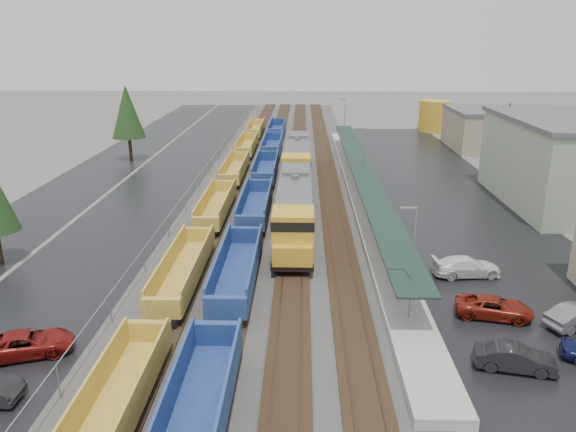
{
  "coord_description": "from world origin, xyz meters",
  "views": [
    {
      "loc": [
        2.71,
        -11.99,
        17.62
      ],
      "look_at": [
        1.42,
        36.63,
        2.0
      ],
      "focal_mm": 35.0,
      "sensor_mm": 36.0,
      "label": 1
    }
  ],
  "objects_px": {
    "well_string_blue": "(256,206)",
    "parked_car_east_b": "(494,307)",
    "well_string_yellow": "(217,206)",
    "parked_car_east_a": "(515,358)",
    "locomotive_trail": "(297,160)",
    "locomotive_lead": "(294,209)",
    "storage_tank": "(434,116)",
    "parked_car_east_c": "(466,267)",
    "parked_car_west_c": "(27,344)"
  },
  "relations": [
    {
      "from": "parked_car_east_b",
      "to": "parked_car_east_c",
      "type": "relative_size",
      "value": 0.95
    },
    {
      "from": "parked_car_east_b",
      "to": "well_string_yellow",
      "type": "bearing_deg",
      "value": 57.41
    },
    {
      "from": "locomotive_trail",
      "to": "locomotive_lead",
      "type": "bearing_deg",
      "value": -90.0
    },
    {
      "from": "storage_tank",
      "to": "parked_car_west_c",
      "type": "bearing_deg",
      "value": -116.85
    },
    {
      "from": "locomotive_trail",
      "to": "parked_car_east_b",
      "type": "xyz_separation_m",
      "value": [
        13.34,
        -36.47,
        -1.91
      ]
    },
    {
      "from": "well_string_yellow",
      "to": "parked_car_east_a",
      "type": "distance_m",
      "value": 33.94
    },
    {
      "from": "parked_car_west_c",
      "to": "parked_car_east_c",
      "type": "height_order",
      "value": "parked_car_east_c"
    },
    {
      "from": "locomotive_lead",
      "to": "well_string_blue",
      "type": "xyz_separation_m",
      "value": [
        -4.0,
        5.22,
        -1.39
      ]
    },
    {
      "from": "storage_tank",
      "to": "parked_car_east_b",
      "type": "bearing_deg",
      "value": -99.49
    },
    {
      "from": "locomotive_lead",
      "to": "well_string_yellow",
      "type": "height_order",
      "value": "locomotive_lead"
    },
    {
      "from": "well_string_yellow",
      "to": "parked_car_west_c",
      "type": "bearing_deg",
      "value": -105.17
    },
    {
      "from": "well_string_blue",
      "to": "parked_car_east_b",
      "type": "bearing_deg",
      "value": -50.04
    },
    {
      "from": "parked_car_east_c",
      "to": "parked_car_west_c",
      "type": "bearing_deg",
      "value": 106.73
    },
    {
      "from": "locomotive_trail",
      "to": "parked_car_east_c",
      "type": "bearing_deg",
      "value": -65.89
    },
    {
      "from": "well_string_blue",
      "to": "parked_car_east_c",
      "type": "height_order",
      "value": "well_string_blue"
    },
    {
      "from": "parked_car_east_a",
      "to": "well_string_yellow",
      "type": "bearing_deg",
      "value": 49.08
    },
    {
      "from": "storage_tank",
      "to": "parked_car_east_a",
      "type": "bearing_deg",
      "value": -99.35
    },
    {
      "from": "storage_tank",
      "to": "parked_car_east_b",
      "type": "distance_m",
      "value": 76.98
    },
    {
      "from": "locomotive_trail",
      "to": "parked_car_east_a",
      "type": "relative_size",
      "value": 4.96
    },
    {
      "from": "well_string_blue",
      "to": "storage_tank",
      "type": "height_order",
      "value": "storage_tank"
    },
    {
      "from": "parked_car_east_a",
      "to": "locomotive_lead",
      "type": "bearing_deg",
      "value": 41.93
    },
    {
      "from": "parked_car_east_a",
      "to": "parked_car_east_b",
      "type": "height_order",
      "value": "parked_car_east_a"
    },
    {
      "from": "locomotive_lead",
      "to": "parked_car_east_b",
      "type": "xyz_separation_m",
      "value": [
        13.34,
        -15.47,
        -1.91
      ]
    },
    {
      "from": "well_string_blue",
      "to": "parked_car_west_c",
      "type": "distance_m",
      "value": 28.32
    },
    {
      "from": "locomotive_trail",
      "to": "parked_car_east_b",
      "type": "relative_size",
      "value": 4.41
    },
    {
      "from": "well_string_blue",
      "to": "parked_car_west_c",
      "type": "height_order",
      "value": "well_string_blue"
    },
    {
      "from": "well_string_yellow",
      "to": "parked_car_west_c",
      "type": "height_order",
      "value": "well_string_yellow"
    },
    {
      "from": "parked_car_east_a",
      "to": "locomotive_trail",
      "type": "bearing_deg",
      "value": 28.24
    },
    {
      "from": "locomotive_trail",
      "to": "storage_tank",
      "type": "distance_m",
      "value": 47.24
    },
    {
      "from": "locomotive_lead",
      "to": "well_string_yellow",
      "type": "relative_size",
      "value": 0.19
    },
    {
      "from": "well_string_yellow",
      "to": "storage_tank",
      "type": "relative_size",
      "value": 19.06
    },
    {
      "from": "locomotive_lead",
      "to": "storage_tank",
      "type": "bearing_deg",
      "value": 66.7
    },
    {
      "from": "locomotive_lead",
      "to": "well_string_blue",
      "type": "distance_m",
      "value": 6.72
    },
    {
      "from": "well_string_blue",
      "to": "well_string_yellow",
      "type": "bearing_deg",
      "value": 177.55
    },
    {
      "from": "locomotive_lead",
      "to": "parked_car_east_b",
      "type": "height_order",
      "value": "locomotive_lead"
    },
    {
      "from": "well_string_blue",
      "to": "parked_car_east_a",
      "type": "height_order",
      "value": "well_string_blue"
    },
    {
      "from": "well_string_blue",
      "to": "parked_car_east_a",
      "type": "xyz_separation_m",
      "value": [
        16.51,
        -26.86,
        -0.49
      ]
    },
    {
      "from": "well_string_blue",
      "to": "parked_car_west_c",
      "type": "relative_size",
      "value": 21.79
    },
    {
      "from": "well_string_blue",
      "to": "parked_car_west_c",
      "type": "bearing_deg",
      "value": -113.1
    },
    {
      "from": "storage_tank",
      "to": "parked_car_east_c",
      "type": "distance_m",
      "value": 70.43
    },
    {
      "from": "parked_car_east_b",
      "to": "locomotive_lead",
      "type": "bearing_deg",
      "value": 52.54
    },
    {
      "from": "locomotive_lead",
      "to": "storage_tank",
      "type": "xyz_separation_m",
      "value": [
        26.02,
        60.42,
        0.36
      ]
    },
    {
      "from": "parked_car_east_a",
      "to": "parked_car_east_c",
      "type": "relative_size",
      "value": 0.84
    },
    {
      "from": "locomotive_trail",
      "to": "parked_car_east_a",
      "type": "xyz_separation_m",
      "value": [
        12.51,
        -42.64,
        -1.87
      ]
    },
    {
      "from": "well_string_yellow",
      "to": "parked_car_east_a",
      "type": "xyz_separation_m",
      "value": [
        20.51,
        -27.03,
        -0.41
      ]
    },
    {
      "from": "parked_car_east_b",
      "to": "parked_car_east_c",
      "type": "distance_m",
      "value": 6.64
    },
    {
      "from": "locomotive_trail",
      "to": "storage_tank",
      "type": "bearing_deg",
      "value": 56.57
    },
    {
      "from": "locomotive_lead",
      "to": "well_string_blue",
      "type": "bearing_deg",
      "value": 127.44
    },
    {
      "from": "parked_car_west_c",
      "to": "parked_car_east_a",
      "type": "height_order",
      "value": "parked_car_east_a"
    },
    {
      "from": "locomotive_trail",
      "to": "parked_car_east_b",
      "type": "distance_m",
      "value": 38.88
    }
  ]
}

